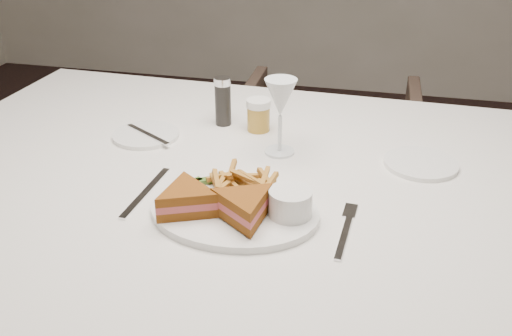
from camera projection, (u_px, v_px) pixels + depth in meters
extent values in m
cube|color=silver|center=(261.00, 315.00, 1.37)|extent=(1.68, 1.15, 0.75)
imported|color=#44332A|center=(325.00, 162.00, 2.16)|extent=(0.68, 0.64, 0.68)
ellipsoid|color=white|center=(235.00, 211.00, 1.07)|extent=(0.33, 0.26, 0.01)
cube|color=silver|center=(146.00, 192.00, 1.14)|extent=(0.02, 0.21, 0.00)
cylinder|color=white|center=(146.00, 135.00, 1.38)|extent=(0.16, 0.16, 0.01)
cylinder|color=white|center=(421.00, 163.00, 1.25)|extent=(0.16, 0.16, 0.01)
cylinder|color=black|center=(223.00, 101.00, 1.42)|extent=(0.04, 0.04, 0.12)
cylinder|color=#AF832A|center=(258.00, 115.00, 1.40)|extent=(0.06, 0.06, 0.08)
cube|color=#3E6322|center=(205.00, 181.00, 1.14)|extent=(0.05, 0.04, 0.01)
cube|color=#3E6322|center=(190.00, 184.00, 1.13)|extent=(0.05, 0.05, 0.01)
cylinder|color=white|center=(290.00, 203.00, 1.03)|extent=(0.08, 0.08, 0.05)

